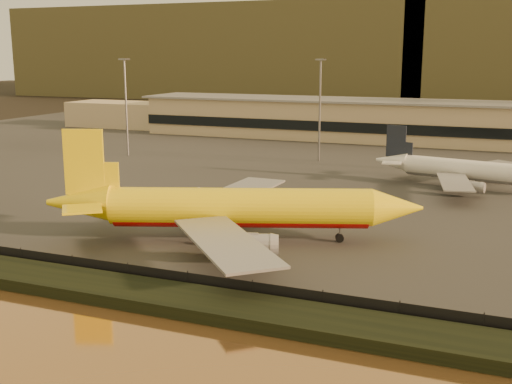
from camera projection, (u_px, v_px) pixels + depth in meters
ground at (220, 258)px, 86.04m from camera, size 900.00×900.00×0.00m
embankment at (155, 296)px, 70.48m from camera, size 320.00×7.00×1.40m
tarmac at (370, 155)px, 172.12m from camera, size 320.00×220.00×0.20m
perimeter_fence at (172, 279)px, 73.98m from camera, size 300.00×0.05×2.20m
terminal_building at (346, 120)px, 203.82m from camera, size 202.00×25.00×12.60m
apron_light_masts at (420, 104)px, 145.21m from camera, size 152.20×12.20×25.40m
distant_hills at (423, 46)px, 395.15m from camera, size 470.00×160.00×70.00m
dhl_cargo_jet at (234, 208)px, 92.06m from camera, size 52.63×49.97×16.22m
white_narrowbody_jet at (471, 171)px, 128.99m from camera, size 40.64×39.09×11.73m
gse_vehicle_yellow at (307, 201)px, 115.14m from camera, size 3.75×2.36×1.56m
gse_vehicle_white at (202, 194)px, 120.18m from camera, size 4.30×3.22×1.76m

